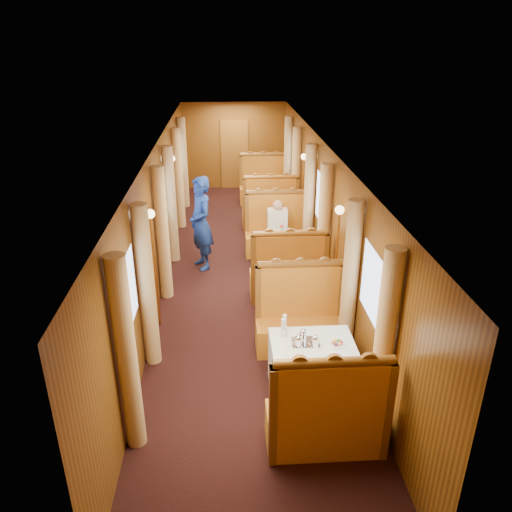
{
  "coord_description": "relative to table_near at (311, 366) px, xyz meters",
  "views": [
    {
      "loc": [
        -0.29,
        -8.72,
        4.29
      ],
      "look_at": [
        0.16,
        -1.5,
        1.05
      ],
      "focal_mm": 35.0,
      "sensor_mm": 36.0,
      "label": 1
    }
  ],
  "objects": [
    {
      "name": "teapot_right",
      "position": [
        0.01,
        -0.11,
        0.44
      ],
      "size": [
        0.19,
        0.16,
        0.13
      ],
      "primitive_type": null,
      "rotation": [
        0.0,
        0.0,
        0.33
      ],
      "color": "silver",
      "rests_on": "tea_tray"
    },
    {
      "name": "curtain_right_near_b",
      "position": [
        0.63,
        0.78,
        0.8
      ],
      "size": [
        0.22,
        0.22,
        2.35
      ],
      "primitive_type": "cylinder",
      "color": "tan",
      "rests_on": "floor"
    },
    {
      "name": "banquette_near_fwd",
      "position": [
        0.0,
        -1.01,
        0.05
      ],
      "size": [
        1.3,
        0.55,
        1.34
      ],
      "color": "#AD4813",
      "rests_on": "floor"
    },
    {
      "name": "curtain_left_far_a",
      "position": [
        -2.13,
        6.22,
        0.8
      ],
      "size": [
        0.22,
        0.22,
        2.35
      ],
      "primitive_type": "cylinder",
      "color": "tan",
      "rests_on": "floor"
    },
    {
      "name": "banquette_far_aft",
      "position": [
        0.0,
        8.01,
        0.05
      ],
      "size": [
        1.3,
        0.55,
        1.34
      ],
      "color": "#AD4813",
      "rests_on": "floor"
    },
    {
      "name": "teapot_left",
      "position": [
        -0.19,
        -0.1,
        0.44
      ],
      "size": [
        0.17,
        0.14,
        0.12
      ],
      "primitive_type": null,
      "rotation": [
        0.0,
        0.0,
        0.22
      ],
      "color": "silver",
      "rests_on": "tea_tray"
    },
    {
      "name": "doorway_far",
      "position": [
        -0.75,
        9.47,
        0.62
      ],
      "size": [
        0.8,
        0.04,
        2.0
      ],
      "primitive_type": "cube",
      "color": "brown",
      "rests_on": "floor"
    },
    {
      "name": "table_mid",
      "position": [
        0.0,
        3.5,
        0.0
      ],
      "size": [
        1.05,
        0.72,
        0.75
      ],
      "primitive_type": "cube",
      "color": "white",
      "rests_on": "floor"
    },
    {
      "name": "floor",
      "position": [
        -0.75,
        3.5,
        -0.38
      ],
      "size": [
        3.0,
        12.0,
        0.01
      ],
      "primitive_type": null,
      "color": "black",
      "rests_on": "ground"
    },
    {
      "name": "window_right_mid",
      "position": [
        0.74,
        3.5,
        1.07
      ],
      "size": [
        0.01,
        1.2,
        0.9
      ],
      "primitive_type": null,
      "rotation": [
        1.57,
        0.0,
        -1.57
      ],
      "color": "#96ADCE",
      "rests_on": "wall_right"
    },
    {
      "name": "fruit_plate",
      "position": [
        0.3,
        -0.09,
        0.39
      ],
      "size": [
        0.2,
        0.2,
        0.05
      ],
      "rotation": [
        0.0,
        0.0,
        0.31
      ],
      "color": "white",
      "rests_on": "table_near"
    },
    {
      "name": "teapot_back",
      "position": [
        -0.11,
        0.06,
        0.43
      ],
      "size": [
        0.16,
        0.13,
        0.12
      ],
      "primitive_type": null,
      "rotation": [
        0.0,
        0.0,
        0.2
      ],
      "color": "silver",
      "rests_on": "tea_tray"
    },
    {
      "name": "curtain_left_near_b",
      "position": [
        -2.13,
        0.78,
        0.8
      ],
      "size": [
        0.22,
        0.22,
        2.35
      ],
      "primitive_type": "cylinder",
      "color": "tan",
      "rests_on": "floor"
    },
    {
      "name": "window_left_near",
      "position": [
        -2.24,
        0.0,
        1.07
      ],
      "size": [
        0.01,
        1.2,
        0.9
      ],
      "primitive_type": null,
      "rotation": [
        1.57,
        0.0,
        1.57
      ],
      "color": "#96ADCE",
      "rests_on": "wall_left"
    },
    {
      "name": "curtain_right_near_a",
      "position": [
        0.63,
        -0.78,
        0.8
      ],
      "size": [
        0.22,
        0.22,
        2.35
      ],
      "primitive_type": "cylinder",
      "color": "tan",
      "rests_on": "floor"
    },
    {
      "name": "curtain_left_far_b",
      "position": [
        -2.13,
        7.78,
        0.8
      ],
      "size": [
        0.22,
        0.22,
        2.35
      ],
      "primitive_type": "cylinder",
      "color": "tan",
      "rests_on": "floor"
    },
    {
      "name": "table_far",
      "position": [
        0.0,
        7.0,
        0.0
      ],
      "size": [
        1.05,
        0.72,
        0.75
      ],
      "primitive_type": "cube",
      "color": "white",
      "rests_on": "floor"
    },
    {
      "name": "wall_near",
      "position": [
        -0.75,
        -2.5,
        0.88
      ],
      "size": [
        3.0,
        0.01,
        2.5
      ],
      "primitive_type": null,
      "rotation": [
        -1.57,
        0.0,
        0.0
      ],
      "color": "brown",
      "rests_on": "floor"
    },
    {
      "name": "window_left_far",
      "position": [
        -2.24,
        7.0,
        1.07
      ],
      "size": [
        0.01,
        1.2,
        0.9
      ],
      "primitive_type": null,
      "rotation": [
        1.57,
        0.0,
        1.57
      ],
      "color": "#96ADCE",
      "rests_on": "wall_left"
    },
    {
      "name": "curtain_left_mid_a",
      "position": [
        -2.13,
        2.72,
        0.8
      ],
      "size": [
        0.22,
        0.22,
        2.35
      ],
      "primitive_type": "cylinder",
      "color": "tan",
      "rests_on": "floor"
    },
    {
      "name": "window_left_mid",
      "position": [
        -2.24,
        3.5,
        1.07
      ],
      "size": [
        0.01,
        1.2,
        0.9
      ],
      "primitive_type": null,
      "rotation": [
        1.57,
        0.0,
        1.57
      ],
      "color": "#96ADCE",
      "rests_on": "wall_left"
    },
    {
      "name": "ceiling",
      "position": [
        -0.75,
        3.5,
        2.12
      ],
      "size": [
        3.0,
        12.0,
        0.01
      ],
      "primitive_type": null,
      "rotation": [
        3.14,
        0.0,
        0.0
      ],
      "color": "silver",
      "rests_on": "wall_left"
    },
    {
      "name": "wall_left",
      "position": [
        -2.25,
        3.5,
        0.88
      ],
      "size": [
        0.01,
        12.0,
        2.5
      ],
      "primitive_type": null,
      "rotation": [
        1.57,
        0.0,
        1.57
      ],
      "color": "brown",
      "rests_on": "floor"
    },
    {
      "name": "curtain_right_far_b",
      "position": [
        0.63,
        7.78,
        0.8
      ],
      "size": [
        0.22,
        0.22,
        2.35
      ],
      "primitive_type": "cylinder",
      "color": "tan",
      "rests_on": "floor"
    },
    {
      "name": "sconce_left_fore",
      "position": [
        -2.15,
        1.75,
        1.01
      ],
      "size": [
        0.14,
        0.14,
        1.95
      ],
      "color": "#BF8C3F",
      "rests_on": "floor"
    },
    {
      "name": "rose_vase_mid",
      "position": [
        -0.01,
        3.49,
        0.55
      ],
      "size": [
        0.06,
        0.06,
        0.36
      ],
      "rotation": [
        0.0,
        0.0,
        0.06
      ],
      "color": "silver",
      "rests_on": "table_mid"
    },
    {
      "name": "wall_right",
      "position": [
        0.75,
        3.5,
        0.88
      ],
      "size": [
        0.01,
        12.0,
        2.5
      ],
      "primitive_type": null,
      "rotation": [
        1.57,
        0.0,
        -1.57
      ],
      "color": "brown",
      "rests_on": "floor"
    },
    {
      "name": "rose_vase_far",
      "position": [
        -0.01,
        6.99,
        0.55
      ],
      "size": [
        0.06,
        0.06,
        0.36
      ],
      "rotation": [
        0.0,
        0.0,
        0.18
      ],
      "color": "silver",
      "rests_on": "table_far"
    },
    {
      "name": "cup_outboard",
      "position": [
        -0.33,
        0.23,
        0.48
      ],
      "size": [
        0.08,
        0.08,
        0.26
      ],
      "rotation": [
        0.0,
        0.0,
        -0.35
      ],
      "color": "white",
      "rests_on": "table_near"
    },
    {
      "name": "curtain_right_mid_b",
      "position": [
        0.63,
        4.28,
        0.8
      ],
      "size": [
        0.22,
        0.22,
        2.35
      ],
      "primitive_type": "cylinder",
      "color": "tan",
      "rests_on": "floor"
    },
    {
      "name": "curtain_left_mid_b",
      "position": [
        -2.13,
        4.28,
        0.8
      ],
      "size": [
        0.22,
        0.22,
        2.35
      ],
      "primitive_type": "cylinder",
      "color": "tan",
      "rests_on": "floor"
    },
    {
      "name": "window_right_far",
      "position": [
        0.74,
        7.0,
        1.07
      ],
      "size": [
        0.01,
        1.2,
        0.9
      ],
      "primitive_type": null,
      "rotation": [
        1.57,
        0.0,
        -1.57
      ],
      "color": "#96ADCE",
      "rests_on": "wall_right"
    },
    {
      "name": "sconce_right_aft",
      "position": [
        0.65,
        5.25,
        1.01
      ],
      "size": [
        0.14,
        0.14,
        1.95
      ],
      "color": "#BF8C3F",
      "rests_on": "floor"
    },
    {
      "name": "steward",
      "position": [
        -1.53,
        3.89,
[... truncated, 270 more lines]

